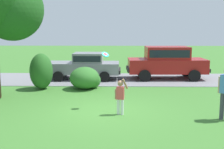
{
  "coord_description": "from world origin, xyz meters",
  "views": [
    {
      "loc": [
        0.59,
        -10.45,
        2.99
      ],
      "look_at": [
        0.33,
        1.52,
        1.1
      ],
      "focal_mm": 47.22,
      "sensor_mm": 36.0,
      "label": 1
    }
  ],
  "objects_px": {
    "parked_sedan": "(85,65)",
    "frisbee": "(105,54)",
    "parked_suv": "(167,61)",
    "child_thrower": "(120,94)"
  },
  "relations": [
    {
      "from": "parked_sedan",
      "to": "frisbee",
      "type": "bearing_deg",
      "value": -76.62
    },
    {
      "from": "parked_suv",
      "to": "child_thrower",
      "type": "bearing_deg",
      "value": -110.74
    },
    {
      "from": "parked_sedan",
      "to": "parked_suv",
      "type": "bearing_deg",
      "value": 1.98
    },
    {
      "from": "parked_sedan",
      "to": "child_thrower",
      "type": "bearing_deg",
      "value": -74.1
    },
    {
      "from": "child_thrower",
      "to": "parked_sedan",
      "type": "bearing_deg",
      "value": 105.9
    },
    {
      "from": "child_thrower",
      "to": "frisbee",
      "type": "distance_m",
      "value": 1.7
    },
    {
      "from": "child_thrower",
      "to": "frisbee",
      "type": "bearing_deg",
      "value": 120.82
    },
    {
      "from": "parked_sedan",
      "to": "child_thrower",
      "type": "height_order",
      "value": "parked_sedan"
    },
    {
      "from": "parked_sedan",
      "to": "child_thrower",
      "type": "distance_m",
      "value": 7.46
    },
    {
      "from": "parked_sedan",
      "to": "frisbee",
      "type": "xyz_separation_m",
      "value": [
        1.48,
        -6.23,
        1.18
      ]
    }
  ]
}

